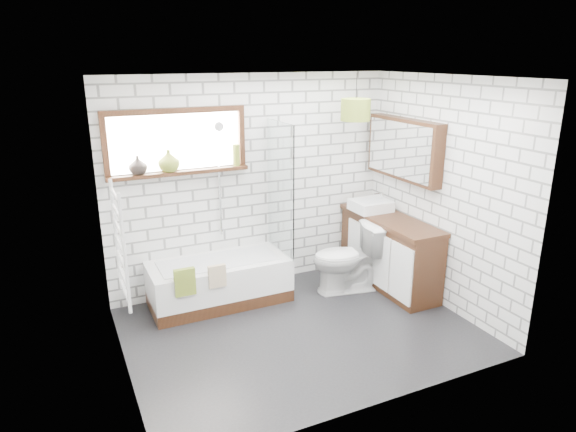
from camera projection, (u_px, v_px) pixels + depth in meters
name	position (u px, v px, depth m)	size (l,w,h in m)	color
floor	(300.00, 331.00, 5.24)	(3.40, 2.60, 0.01)	black
ceiling	(302.00, 77.00, 4.48)	(3.40, 2.60, 0.01)	white
wall_back	(251.00, 184.00, 5.99)	(3.40, 0.01, 2.50)	white
wall_front	(381.00, 261.00, 3.73)	(3.40, 0.01, 2.50)	white
wall_left	(114.00, 240.00, 4.17)	(0.01, 2.60, 2.50)	white
wall_right	(442.00, 194.00, 5.55)	(0.01, 2.60, 2.50)	white
window	(177.00, 142.00, 5.44)	(1.52, 0.16, 0.68)	black
towel_radiator	(120.00, 245.00, 4.20)	(0.06, 0.52, 1.00)	white
mirror_cabinet	(404.00, 149.00, 5.91)	(0.16, 1.20, 0.70)	black
shower_riser	(219.00, 180.00, 5.76)	(0.02, 0.02, 1.30)	silver
bathtub	(220.00, 282.00, 5.77)	(1.54, 0.68, 0.50)	white
shower_screen	(280.00, 189.00, 5.77)	(0.02, 0.72, 1.50)	white
towel_green	(185.00, 282.00, 5.22)	(0.21, 0.06, 0.29)	olive
towel_beige	(217.00, 276.00, 5.36)	(0.19, 0.05, 0.24)	tan
vanity	(389.00, 251.00, 6.16)	(0.48, 1.50, 0.86)	black
basin	(371.00, 205.00, 6.29)	(0.44, 0.39, 0.13)	white
tap	(382.00, 199.00, 6.33)	(0.03, 0.03, 0.16)	silver
toilet	(347.00, 258.00, 6.01)	(0.81, 0.46, 0.82)	white
vase_olive	(169.00, 163.00, 5.43)	(0.22, 0.22, 0.23)	olive
vase_dark	(138.00, 167.00, 5.31)	(0.19, 0.19, 0.20)	black
bottle	(236.00, 157.00, 5.74)	(0.07, 0.07, 0.24)	olive
pendant	(356.00, 110.00, 5.75)	(0.33, 0.33, 0.25)	olive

